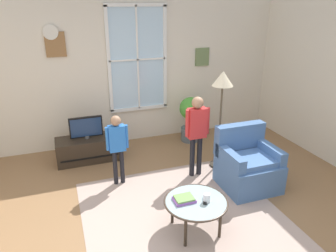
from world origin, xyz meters
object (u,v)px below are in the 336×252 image
at_px(television, 86,127).
at_px(person_red_shirt, 197,128).
at_px(cup, 207,198).
at_px(person_blue_shirt, 117,142).
at_px(coffee_table, 196,203).
at_px(book_stack, 184,199).
at_px(floor_lamp, 222,88).
at_px(potted_plant_by_window, 191,116).
at_px(tv_stand, 88,149).
at_px(armchair, 247,165).
at_px(remote_near_books, 205,201).

distance_m(television, person_red_shirt, 1.86).
relative_size(cup, person_blue_shirt, 0.10).
bearing_deg(coffee_table, cup, -26.57).
bearing_deg(television, book_stack, -68.84).
xyz_separation_m(television, person_blue_shirt, (0.34, -0.92, 0.07)).
height_order(television, floor_lamp, floor_lamp).
relative_size(person_blue_shirt, potted_plant_by_window, 1.23).
relative_size(tv_stand, armchair, 1.19).
height_order(tv_stand, armchair, armchair).
bearing_deg(cup, person_red_shirt, 71.07).
height_order(coffee_table, remote_near_books, remote_near_books).
bearing_deg(person_red_shirt, armchair, -42.39).
bearing_deg(coffee_table, book_stack, 158.25).
bearing_deg(floor_lamp, person_red_shirt, -162.25).
xyz_separation_m(tv_stand, cup, (1.08, -2.30, 0.25)).
xyz_separation_m(person_blue_shirt, person_red_shirt, (1.16, -0.15, 0.12)).
distance_m(book_stack, potted_plant_by_window, 2.61).
relative_size(coffee_table, potted_plant_by_window, 0.85).
distance_m(person_blue_shirt, potted_plant_by_window, 1.95).
height_order(cup, potted_plant_by_window, potted_plant_by_window).
bearing_deg(television, person_red_shirt, -35.44).
bearing_deg(book_stack, tv_stand, 111.13).
distance_m(tv_stand, television, 0.40).
relative_size(tv_stand, person_red_shirt, 0.82).
distance_m(television, book_stack, 2.36).
distance_m(tv_stand, remote_near_books, 2.53).
xyz_separation_m(tv_stand, floor_lamp, (1.97, -0.92, 1.11)).
bearing_deg(cup, potted_plant_by_window, 70.71).
distance_m(potted_plant_by_window, floor_lamp, 1.36).
bearing_deg(floor_lamp, coffee_table, -126.97).
distance_m(book_stack, floor_lamp, 1.91).
bearing_deg(tv_stand, television, -90.00).
bearing_deg(book_stack, television, 111.16).
height_order(armchair, potted_plant_by_window, armchair).
bearing_deg(floor_lamp, television, 154.98).
distance_m(tv_stand, person_red_shirt, 1.94).
xyz_separation_m(television, coffee_table, (0.98, -2.25, -0.22)).
relative_size(book_stack, potted_plant_by_window, 0.28).
bearing_deg(cup, person_blue_shirt, 118.28).
distance_m(remote_near_books, floor_lamp, 1.86).
relative_size(tv_stand, potted_plant_by_window, 1.19).
relative_size(television, person_red_shirt, 0.43).
relative_size(book_stack, person_red_shirt, 0.19).
bearing_deg(floor_lamp, potted_plant_by_window, 91.34).
bearing_deg(potted_plant_by_window, cup, -109.29).
bearing_deg(armchair, person_red_shirt, 137.61).
height_order(television, person_red_shirt, person_red_shirt).
bearing_deg(tv_stand, person_blue_shirt, -69.74).
height_order(armchair, book_stack, armchair).
distance_m(armchair, book_stack, 1.37).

